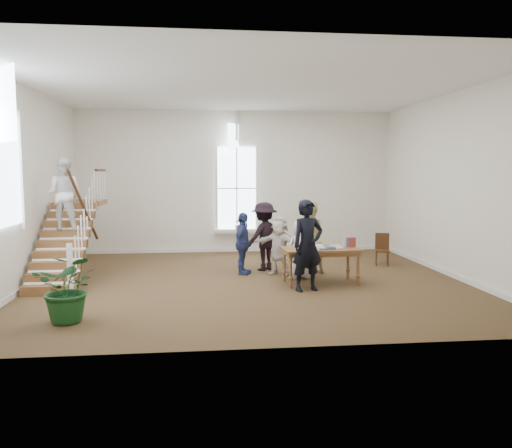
{
  "coord_description": "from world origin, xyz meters",
  "views": [
    {
      "loc": [
        -1.12,
        -11.52,
        2.58
      ],
      "look_at": [
        0.18,
        0.4,
        1.32
      ],
      "focal_mm": 35.0,
      "sensor_mm": 36.0,
      "label": 1
    }
  ],
  "objects": [
    {
      "name": "woman_cluster_c",
      "position": [
        0.79,
        0.66,
        0.75
      ],
      "size": [
        1.31,
        1.28,
        1.5
      ],
      "primitive_type": "imported",
      "rotation": [
        0.0,
        0.0,
        5.52
      ],
      "color": "silver",
      "rests_on": "ground"
    },
    {
      "name": "side_chair",
      "position": [
        3.84,
        1.69,
        0.48
      ],
      "size": [
        0.48,
        0.48,
        0.88
      ],
      "rotation": [
        0.0,
        0.0,
        -0.3
      ],
      "color": "#37200F",
      "rests_on": "ground"
    },
    {
      "name": "woman_cluster_b",
      "position": [
        0.49,
        1.31,
        0.89
      ],
      "size": [
        1.33,
        1.2,
        1.79
      ],
      "primitive_type": "imported",
      "rotation": [
        0.0,
        0.0,
        3.74
      ],
      "color": "black",
      "rests_on": "ground"
    },
    {
      "name": "elderly_woman",
      "position": [
        1.24,
        0.21,
        0.71
      ],
      "size": [
        0.75,
        0.54,
        1.43
      ],
      "primitive_type": "imported",
      "rotation": [
        0.0,
        0.0,
        3.26
      ],
      "color": "beige",
      "rests_on": "ground"
    },
    {
      "name": "room_shell",
      "position": [
        -0.0,
        4.39,
        0.4
      ],
      "size": [
        10.49,
        10.0,
        10.0
      ],
      "color": "silver",
      "rests_on": "ground"
    },
    {
      "name": "woman_cluster_a",
      "position": [
        -0.11,
        0.86,
        0.78
      ],
      "size": [
        0.69,
        0.99,
        1.56
      ],
      "primitive_type": "imported",
      "rotation": [
        0.0,
        0.0,
        1.19
      ],
      "color": "navy",
      "rests_on": "ground"
    },
    {
      "name": "staircase",
      "position": [
        -4.34,
        0.75,
        1.62
      ],
      "size": [
        1.1,
        4.1,
        2.92
      ],
      "color": "brown",
      "rests_on": "ground"
    },
    {
      "name": "police_officer",
      "position": [
        1.14,
        -1.04,
        0.99
      ],
      "size": [
        0.83,
        0.67,
        1.98
      ],
      "primitive_type": "imported",
      "rotation": [
        0.0,
        0.0,
        0.31
      ],
      "color": "black",
      "rests_on": "ground"
    },
    {
      "name": "library_table",
      "position": [
        1.58,
        -0.39,
        0.75
      ],
      "size": [
        1.81,
        0.97,
        0.89
      ],
      "rotation": [
        0.0,
        0.0,
        0.05
      ],
      "color": "brown",
      "rests_on": "ground"
    },
    {
      "name": "ground",
      "position": [
        0.0,
        0.0,
        0.0
      ],
      "size": [
        10.0,
        10.0,
        0.0
      ],
      "primitive_type": "plane",
      "color": "#432E1A",
      "rests_on": "ground"
    },
    {
      "name": "floor_plant",
      "position": [
        -3.4,
        -2.84,
        0.6
      ],
      "size": [
        1.14,
        1.01,
        1.19
      ],
      "primitive_type": "imported",
      "rotation": [
        0.0,
        0.0,
        -0.07
      ],
      "color": "#133D17",
      "rests_on": "ground"
    },
    {
      "name": "person_yellow",
      "position": [
        1.54,
        0.71,
        0.92
      ],
      "size": [
        1.11,
        1.04,
        1.83
      ],
      "primitive_type": "imported",
      "rotation": [
        0.0,
        0.0,
        3.65
      ],
      "color": "#D2CA83",
      "rests_on": "ground"
    }
  ]
}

